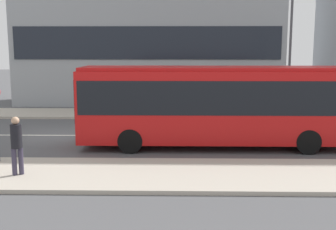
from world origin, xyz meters
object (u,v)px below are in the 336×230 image
Objects in this scene: city_bus at (217,101)px; pedestrian_near_stop at (16,142)px; street_lamp at (291,39)px; parked_car_0 at (316,111)px.

city_bus reaches higher than pedestrian_near_stop.
parked_car_0 is at bearing -58.98° from street_lamp.
street_lamp is at bearing 17.72° from pedestrian_near_stop.
pedestrian_near_stop is at bearing -141.14° from parked_car_0.
city_bus is 7.93m from pedestrian_near_stop.
street_lamp is at bearing 121.02° from parked_car_0.
city_bus is at bearing -136.31° from parked_car_0.
parked_car_0 is (5.91, 5.65, -1.22)m from city_bus.
pedestrian_near_stop is 0.25× the size of street_lamp.
pedestrian_near_stop is at bearing -143.92° from city_bus.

